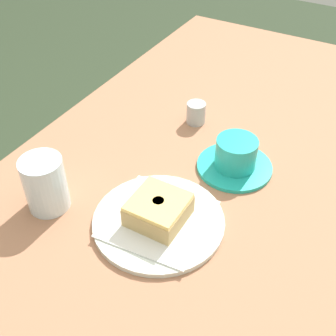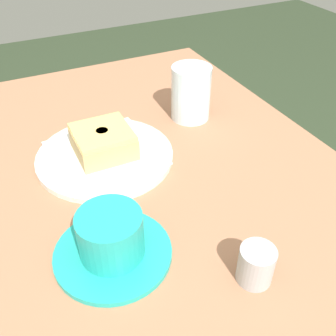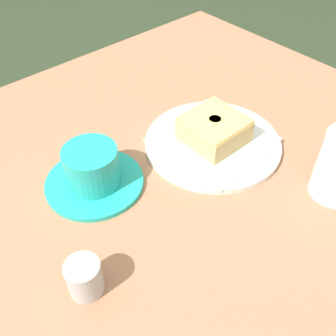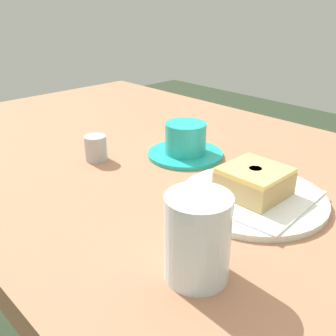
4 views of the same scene
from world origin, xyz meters
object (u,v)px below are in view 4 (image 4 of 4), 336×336
object	(u,v)px
water_glass	(197,238)
coffee_cup	(185,142)
sugar_jar	(96,148)
plate_glazed_square	(252,198)
donut_glazed_square	(254,181)

from	to	relation	value
water_glass	coffee_cup	bearing A→B (deg)	136.04
water_glass	sugar_jar	distance (m)	0.40
plate_glazed_square	coffee_cup	distance (m)	0.22
donut_glazed_square	coffee_cup	world-z (taller)	coffee_cup
coffee_cup	plate_glazed_square	bearing A→B (deg)	-15.70
plate_glazed_square	donut_glazed_square	world-z (taller)	donut_glazed_square
donut_glazed_square	coffee_cup	xyz separation A→B (m)	(-0.21, 0.06, -0.01)
plate_glazed_square	sugar_jar	xyz separation A→B (m)	(-0.32, -0.09, 0.02)
plate_glazed_square	coffee_cup	size ratio (longest dim) A/B	1.53
donut_glazed_square	sugar_jar	world-z (taller)	donut_glazed_square
plate_glazed_square	coffee_cup	xyz separation A→B (m)	(-0.21, 0.06, 0.02)
water_glass	coffee_cup	xyz separation A→B (m)	(-0.27, 0.26, -0.02)
plate_glazed_square	coffee_cup	world-z (taller)	coffee_cup
coffee_cup	sugar_jar	size ratio (longest dim) A/B	3.06
plate_glazed_square	donut_glazed_square	distance (m)	0.03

